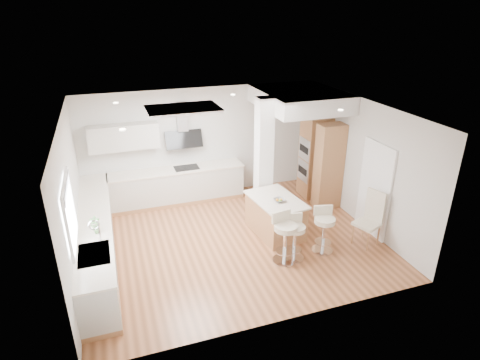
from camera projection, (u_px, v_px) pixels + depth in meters
name	position (u px, v px, depth m)	size (l,w,h in m)	color
ground	(233.00, 241.00, 8.55)	(6.00, 6.00, 0.00)	#A8653E
ceiling	(233.00, 241.00, 8.55)	(6.00, 5.00, 0.02)	white
wall_back	(202.00, 143.00, 10.15)	(6.00, 0.04, 2.80)	silver
wall_left	(72.00, 203.00, 7.10)	(0.04, 5.00, 2.80)	silver
wall_right	(361.00, 163.00, 8.87)	(0.04, 5.00, 2.80)	silver
skylight	(184.00, 109.00, 7.72)	(4.10, 2.10, 0.06)	white
window_left	(69.00, 210.00, 6.21)	(0.06, 1.28, 1.07)	white
doorway_right	(375.00, 190.00, 8.50)	(0.05, 1.00, 2.10)	#4A413A
counter_left	(97.00, 238.00, 7.76)	(0.63, 4.50, 1.35)	#BA804F
counter_back	(170.00, 177.00, 9.92)	(3.62, 0.63, 2.50)	#BA804F
pillar	(264.00, 159.00, 9.12)	(0.35, 0.35, 2.80)	white
soffit	(299.00, 99.00, 9.33)	(1.78, 2.20, 0.40)	white
oven_column	(320.00, 161.00, 9.98)	(0.63, 1.21, 2.10)	#BA804F
peninsula	(275.00, 216.00, 8.69)	(1.06, 1.46, 0.89)	#BA804F
bar_stool_a	(285.00, 235.00, 7.65)	(0.53, 0.53, 1.03)	silver
bar_stool_b	(294.00, 235.00, 7.76)	(0.47, 0.47, 0.93)	silver
bar_stool_c	(324.00, 227.00, 7.99)	(0.52, 0.52, 0.96)	silver
dining_chair	(371.00, 216.00, 8.23)	(0.59, 0.59, 1.18)	beige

